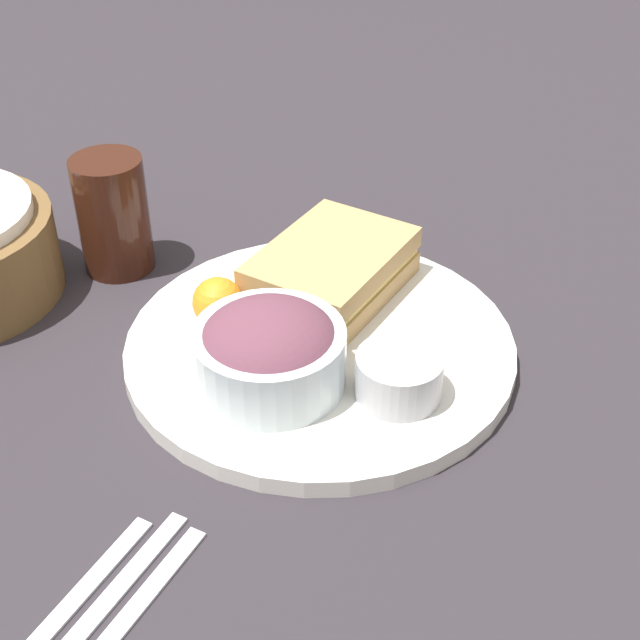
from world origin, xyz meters
TOP-DOWN VIEW (x-y plane):
  - ground_plane at (0.00, 0.00)m, footprint 4.00×4.00m
  - plate at (0.00, 0.00)m, footprint 0.32×0.32m
  - sandwich at (0.07, 0.01)m, footprint 0.17×0.14m
  - salad_bowl at (-0.06, 0.02)m, footprint 0.12×0.12m
  - dressing_cup at (-0.05, -0.07)m, footprint 0.07×0.07m
  - orange_wedge at (-0.00, 0.09)m, footprint 0.04×0.04m
  - drink_glass at (0.08, 0.22)m, footprint 0.07×0.07m
  - knife at (-0.29, 0.07)m, footprint 0.20×0.06m
  - spoon at (-0.29, 0.08)m, footprint 0.17×0.05m

SIDE VIEW (x-z plane):
  - ground_plane at x=0.00m, z-range 0.00..0.00m
  - knife at x=-0.29m, z-range 0.00..0.01m
  - spoon at x=-0.29m, z-range 0.00..0.01m
  - plate at x=0.00m, z-range 0.00..0.02m
  - dressing_cup at x=-0.05m, z-range 0.02..0.05m
  - orange_wedge at x=0.00m, z-range 0.02..0.06m
  - sandwich at x=0.07m, z-range 0.02..0.06m
  - salad_bowl at x=-0.06m, z-range 0.01..0.08m
  - drink_glass at x=0.08m, z-range 0.00..0.11m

